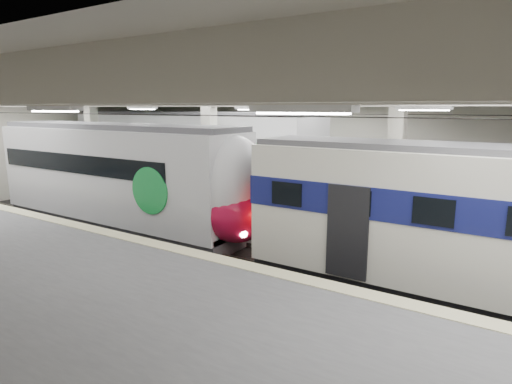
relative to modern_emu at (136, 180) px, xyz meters
The scene contains 4 objects.
station_hall 4.82m from the modern_emu, 21.72° to the right, with size 36.00×24.00×5.75m.
modern_emu is the anchor object (origin of this frame).
older_rer 12.37m from the modern_emu, ahead, with size 12.17×2.69×4.07m.
far_train 5.91m from the modern_emu, 111.33° to the left, with size 15.12×3.70×4.75m.
Camera 1 is at (8.82, -11.57, 4.97)m, focal length 30.00 mm.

